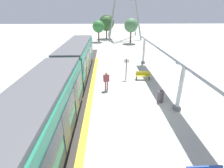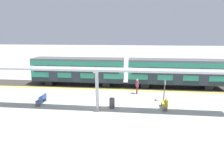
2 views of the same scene
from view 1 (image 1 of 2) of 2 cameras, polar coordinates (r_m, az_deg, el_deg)
name	(u,v)px [view 1 (image 1 of 2)]	position (r m, az deg, el deg)	size (l,w,h in m)	color
ground_plane	(134,109)	(12.34, 7.51, -8.62)	(176.00, 176.00, 0.00)	#A8A9A0
tactile_edge_strip	(88,110)	(12.25, -8.19, -8.91)	(0.43, 29.23, 0.01)	yellow
trackbed	(63,111)	(12.58, -16.52, -8.81)	(3.20, 41.23, 0.01)	#38332D
train_near_carriage	(37,127)	(8.38, -24.40, -13.17)	(2.65, 11.57, 3.48)	#25775D
train_far_carriage	(78,57)	(19.17, -11.69, 8.97)	(2.65, 11.57, 3.48)	#25775D
canopy_pillar_second	(181,87)	(12.25, 22.48, -0.97)	(1.10, 0.44, 3.58)	slate
canopy_pillar_third	(144,50)	(22.84, 10.90, 11.36)	(1.10, 0.44, 3.58)	slate
canopy_beam	(184,60)	(11.81, 23.54, 7.55)	(1.20, 23.79, 0.16)	#A8AAB2
bench_mid_platform	(143,75)	(17.55, 10.59, 2.93)	(1.52, 0.51, 0.86)	gold
trash_bin	(161,97)	(13.49, 16.34, -4.18)	(0.48, 0.48, 0.93)	#483F46
platform_info_sign	(126,67)	(17.11, 4.93, 5.86)	(0.56, 0.10, 2.20)	#4C4C51
passenger_waiting_near_edge	(106,79)	(14.65, -1.97, 1.69)	(0.53, 0.34, 1.70)	brown
tree_left_background	(106,23)	(44.30, -1.93, 20.19)	(3.85, 3.85, 5.74)	brown
tree_right_background	(98,27)	(39.70, -4.69, 19.04)	(2.67, 2.67, 4.69)	brown
tree_centre_background	(131,25)	(37.88, 6.56, 19.34)	(2.92, 2.92, 5.21)	brown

